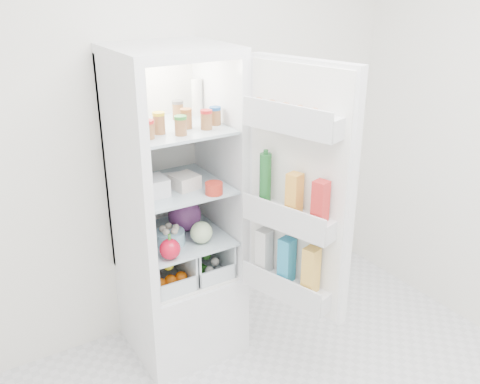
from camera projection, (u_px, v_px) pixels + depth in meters
room_walls at (367, 139)px, 1.89m from camera, size 3.02×3.02×2.61m
refrigerator at (175, 244)px, 3.12m from camera, size 0.60×0.60×1.80m
shelf_low at (180, 236)px, 3.05m from camera, size 0.49×0.53×0.01m
shelf_mid at (177, 186)px, 2.93m from camera, size 0.49×0.53×0.02m
shelf_top at (174, 128)px, 2.80m from camera, size 0.49×0.53×0.02m
crisper_left at (161, 262)px, 3.04m from camera, size 0.23×0.46×0.22m
crisper_right at (199, 251)px, 3.15m from camera, size 0.23×0.46×0.22m
condiment_jars at (177, 121)px, 2.73m from camera, size 0.46×0.34×0.08m
squeeze_bottle at (197, 97)px, 2.98m from camera, size 0.07×0.07×0.20m
tub_white at (152, 187)px, 2.77m from camera, size 0.15×0.15×0.09m
tub_cream at (185, 182)px, 2.86m from camera, size 0.15×0.15×0.08m
tin_red at (214, 188)px, 2.79m from camera, size 0.12×0.12×0.06m
foil_tray at (168, 179)px, 2.96m from camera, size 0.16×0.13×0.04m
red_cabbage at (185, 215)px, 3.07m from camera, size 0.19×0.19×0.19m
bell_pepper at (170, 249)px, 2.78m from camera, size 0.11×0.11×0.11m
mushroom_bowl at (170, 238)px, 2.93m from camera, size 0.22×0.22×0.08m
salad_bag at (201, 232)px, 2.94m from camera, size 0.12×0.12×0.12m
citrus_pile at (163, 267)px, 3.03m from camera, size 0.20×0.31×0.16m
veg_pile at (200, 258)px, 3.17m from camera, size 0.16×0.30×0.10m
fridge_door at (296, 198)px, 2.66m from camera, size 0.32×0.59×1.30m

